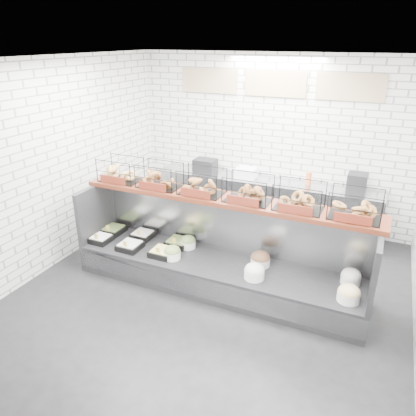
% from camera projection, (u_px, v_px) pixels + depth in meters
% --- Properties ---
extents(ground, '(5.50, 5.50, 0.00)m').
position_uv_depth(ground, '(208.00, 297.00, 5.43)').
color(ground, black).
rests_on(ground, ground).
extents(room_shell, '(5.02, 5.51, 3.01)m').
position_uv_depth(room_shell, '(228.00, 136.00, 5.14)').
color(room_shell, white).
rests_on(room_shell, ground).
extents(display_case, '(4.00, 0.90, 1.20)m').
position_uv_depth(display_case, '(218.00, 264.00, 5.60)').
color(display_case, black).
rests_on(display_case, ground).
extents(bagel_shelf, '(4.10, 0.50, 0.40)m').
position_uv_depth(bagel_shelf, '(224.00, 188.00, 5.33)').
color(bagel_shelf, '#42180E').
rests_on(bagel_shelf, display_case).
extents(prep_counter, '(4.00, 0.60, 1.20)m').
position_uv_depth(prep_counter, '(263.00, 203.00, 7.29)').
color(prep_counter, '#93969B').
rests_on(prep_counter, ground).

